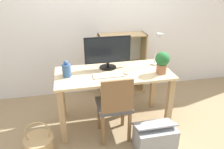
# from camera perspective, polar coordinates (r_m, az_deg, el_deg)

# --- Properties ---
(ground_plane) EXTENTS (10.00, 10.00, 0.00)m
(ground_plane) POSITION_cam_1_polar(r_m,az_deg,el_deg) (3.16, 0.39, -12.15)
(ground_plane) COLOR #997F5B
(wall_back) EXTENTS (8.00, 0.05, 2.60)m
(wall_back) POSITION_cam_1_polar(r_m,az_deg,el_deg) (3.55, -3.12, 15.10)
(wall_back) COLOR white
(wall_back) RESTS_ON ground_plane
(desk) EXTENTS (1.46, 0.66, 0.76)m
(desk) POSITION_cam_1_polar(r_m,az_deg,el_deg) (2.83, 0.42, -2.03)
(desk) COLOR #D8BC8C
(desk) RESTS_ON ground_plane
(monitor) EXTENTS (0.60, 0.22, 0.42)m
(monitor) POSITION_cam_1_polar(r_m,az_deg,el_deg) (2.82, -1.13, 6.04)
(monitor) COLOR black
(monitor) RESTS_ON desk
(keyboard) EXTENTS (0.38, 0.14, 0.02)m
(keyboard) POSITION_cam_1_polar(r_m,az_deg,el_deg) (2.66, -0.89, -0.21)
(keyboard) COLOR silver
(keyboard) RESTS_ON desk
(vase) EXTENTS (0.11, 0.11, 0.21)m
(vase) POSITION_cam_1_polar(r_m,az_deg,el_deg) (2.68, -11.79, 1.23)
(vase) COLOR #33598C
(vase) RESTS_ON desk
(desk_lamp) EXTENTS (0.10, 0.19, 0.46)m
(desk_lamp) POSITION_cam_1_polar(r_m,az_deg,el_deg) (2.92, 11.83, 7.28)
(desk_lamp) COLOR #B7B7BC
(desk_lamp) RESTS_ON desk
(potted_plant) EXTENTS (0.18, 0.18, 0.28)m
(potted_plant) POSITION_cam_1_polar(r_m,az_deg,el_deg) (2.75, 12.97, 3.31)
(potted_plant) COLOR #9E6647
(potted_plant) RESTS_ON desk
(chair) EXTENTS (0.40, 0.40, 0.88)m
(chair) POSITION_cam_1_polar(r_m,az_deg,el_deg) (2.61, 0.69, -7.99)
(chair) COLOR #4C4C51
(chair) RESTS_ON ground_plane
(bookshelf) EXTENTS (0.76, 0.28, 1.03)m
(bookshelf) POSITION_cam_1_polar(r_m,az_deg,el_deg) (3.64, 0.67, 2.47)
(bookshelf) COLOR tan
(bookshelf) RESTS_ON ground_plane
(basket) EXTENTS (0.34, 0.34, 0.42)m
(basket) POSITION_cam_1_polar(r_m,az_deg,el_deg) (2.79, -18.46, -16.82)
(basket) COLOR tan
(basket) RESTS_ON ground_plane
(storage_box) EXTENTS (0.48, 0.34, 0.34)m
(storage_box) POSITION_cam_1_polar(r_m,az_deg,el_deg) (2.74, 11.17, -15.57)
(storage_box) COLOR #999EA3
(storage_box) RESTS_ON ground_plane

